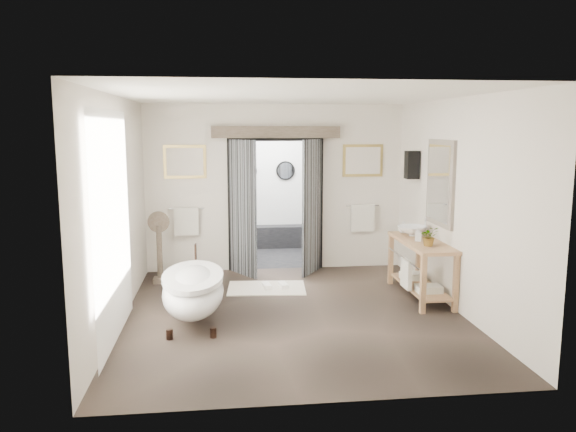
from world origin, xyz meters
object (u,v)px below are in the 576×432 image
object	(u,v)px
clawfoot_tub	(193,290)
basin	(412,231)
vanity	(420,264)
rug	(267,288)

from	to	relation	value
clawfoot_tub	basin	size ratio (longest dim) A/B	3.90
vanity	rug	xyz separation A→B (m)	(-2.21, 0.71, -0.50)
rug	basin	size ratio (longest dim) A/B	2.67
vanity	rug	world-z (taller)	vanity
basin	rug	bearing A→B (deg)	174.89
clawfoot_tub	basin	bearing A→B (deg)	18.06
clawfoot_tub	vanity	distance (m)	3.34
rug	basin	bearing A→B (deg)	-8.00
vanity	rug	distance (m)	2.38
rug	clawfoot_tub	bearing A→B (deg)	-127.41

